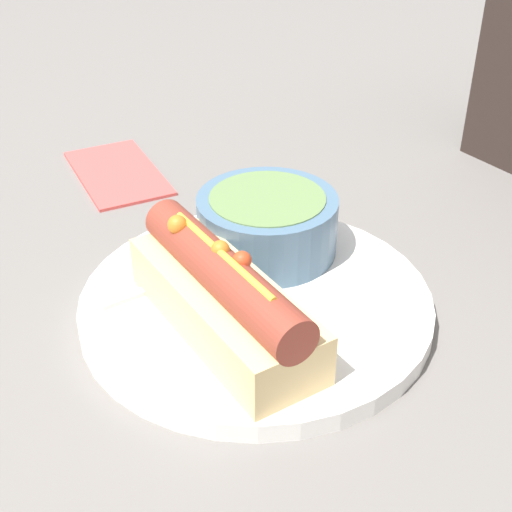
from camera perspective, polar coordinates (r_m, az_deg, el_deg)
name	(u,v)px	position (r m, az deg, el deg)	size (l,w,h in m)	color
ground_plane	(256,311)	(0.51, 0.00, -4.44)	(4.00, 4.00, 0.00)	slate
dinner_plate	(256,303)	(0.51, 0.00, -3.80)	(0.25, 0.25, 0.01)	white
hot_dog	(223,296)	(0.46, -2.62, -3.23)	(0.17, 0.06, 0.07)	#E5C17F
soup_bowl	(267,222)	(0.54, 0.90, 2.75)	(0.11, 0.11, 0.05)	slate
spoon	(258,248)	(0.55, 0.18, 0.64)	(0.03, 0.18, 0.01)	#B7B7BC
napkin	(117,171)	(0.71, -11.03, 6.66)	(0.14, 0.09, 0.01)	#E04C47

